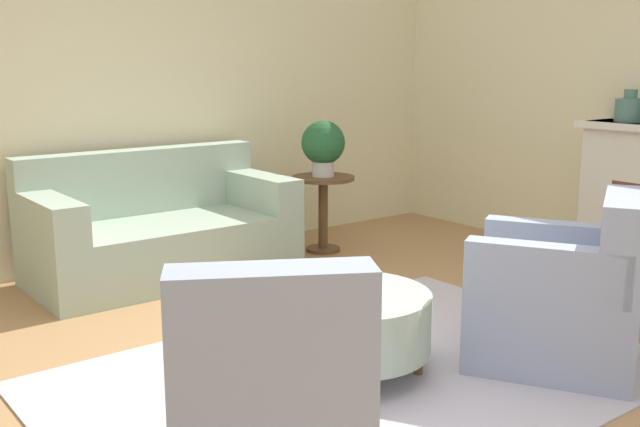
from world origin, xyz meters
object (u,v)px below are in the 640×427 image
at_px(potted_plant_on_side_table, 323,145).
at_px(couch, 160,232).
at_px(side_table, 323,200).
at_px(armchair_left, 268,396).
at_px(ottoman_table, 349,321).
at_px(armchair_right, 564,300).
at_px(vase_mantel_near, 630,109).

bearing_deg(potted_plant_on_side_table, couch, 172.93).
xyz_separation_m(side_table, potted_plant_on_side_table, (0.00, 0.00, 0.47)).
distance_m(armchair_left, ottoman_table, 1.11).
bearing_deg(potted_plant_on_side_table, armchair_right, -100.33).
relative_size(couch, potted_plant_on_side_table, 4.10).
xyz_separation_m(armchair_left, side_table, (2.36, 2.69, 0.07)).
bearing_deg(potted_plant_on_side_table, ottoman_table, -124.84).
bearing_deg(side_table, vase_mantel_near, -49.70).
relative_size(couch, vase_mantel_near, 7.80).
bearing_deg(couch, ottoman_table, -90.53).
height_order(ottoman_table, side_table, side_table).
xyz_separation_m(armchair_left, potted_plant_on_side_table, (2.36, 2.69, 0.54)).
height_order(vase_mantel_near, potted_plant_on_side_table, vase_mantel_near).
xyz_separation_m(armchair_left, armchair_right, (1.87, 0.00, 0.00)).
bearing_deg(potted_plant_on_side_table, armchair_left, -131.25).
height_order(side_table, vase_mantel_near, vase_mantel_near).
relative_size(armchair_right, vase_mantel_near, 4.37).
xyz_separation_m(couch, armchair_left, (-0.94, -2.86, 0.03)).
xyz_separation_m(ottoman_table, potted_plant_on_side_table, (1.44, 2.06, 0.63)).
bearing_deg(potted_plant_on_side_table, vase_mantel_near, -49.70).
height_order(armchair_right, side_table, armchair_right).
xyz_separation_m(armchair_left, ottoman_table, (0.92, 0.62, -0.09)).
relative_size(couch, side_table, 2.96).
relative_size(ottoman_table, vase_mantel_near, 3.47).
distance_m(armchair_right, side_table, 2.73).
height_order(couch, vase_mantel_near, vase_mantel_near).
xyz_separation_m(couch, potted_plant_on_side_table, (1.42, -0.18, 0.57)).
relative_size(armchair_right, side_table, 1.66).
distance_m(armchair_right, ottoman_table, 1.14).
bearing_deg(couch, armchair_right, -72.09).
relative_size(armchair_left, armchair_right, 1.00).
distance_m(ottoman_table, side_table, 2.52).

